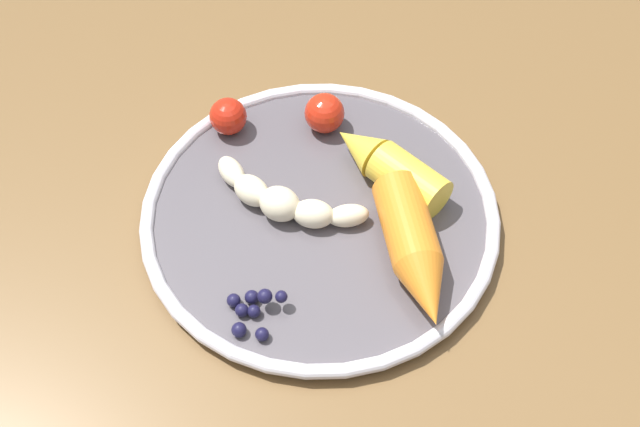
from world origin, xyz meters
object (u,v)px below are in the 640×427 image
(carrot_orange, at_px, (415,251))
(tomato_near, at_px, (228,116))
(tomato_mid, at_px, (325,113))
(carrot_yellow, at_px, (389,166))
(dining_table, at_px, (331,296))
(plate, at_px, (320,215))
(blueberry_pile, at_px, (252,310))
(banana, at_px, (283,200))

(carrot_orange, bearing_deg, tomato_near, 152.15)
(tomato_mid, bearing_deg, carrot_yellow, -33.02)
(carrot_orange, distance_m, carrot_yellow, 0.09)
(dining_table, distance_m, plate, 0.10)
(carrot_yellow, relative_size, blueberry_pile, 2.42)
(plate, relative_size, carrot_orange, 2.20)
(carrot_yellow, distance_m, tomato_mid, 0.08)
(carrot_orange, distance_m, tomato_mid, 0.17)
(blueberry_pile, bearing_deg, banana, 93.61)
(plate, distance_m, tomato_mid, 0.10)
(plate, relative_size, blueberry_pile, 6.47)
(carrot_orange, bearing_deg, tomato_mid, 130.51)
(plate, height_order, tomato_mid, tomato_mid)
(tomato_near, bearing_deg, banana, -45.11)
(tomato_mid, bearing_deg, blueberry_pile, -90.64)
(plate, xyz_separation_m, tomato_near, (-0.11, 0.07, 0.02))
(carrot_orange, bearing_deg, carrot_yellow, 115.25)
(plate, bearing_deg, tomato_mid, 102.98)
(carrot_orange, bearing_deg, banana, 167.19)
(banana, xyz_separation_m, tomato_mid, (0.01, 0.10, 0.01))
(plate, bearing_deg, tomato_near, 146.07)
(blueberry_pile, relative_size, tomato_mid, 1.30)
(dining_table, xyz_separation_m, blueberry_pile, (-0.04, -0.09, 0.10))
(blueberry_pile, distance_m, tomato_near, 0.20)
(tomato_mid, bearing_deg, dining_table, -72.06)
(dining_table, height_order, banana, banana)
(blueberry_pile, bearing_deg, dining_table, 64.92)
(dining_table, bearing_deg, banana, 159.25)
(banana, bearing_deg, plate, 6.70)
(banana, bearing_deg, tomato_mid, 84.94)
(plate, xyz_separation_m, tomato_mid, (-0.02, 0.10, 0.02))
(dining_table, bearing_deg, blueberry_pile, -115.08)
(carrot_orange, distance_m, blueberry_pile, 0.14)
(dining_table, bearing_deg, tomato_mid, 107.94)
(tomato_near, bearing_deg, dining_table, -37.28)
(dining_table, height_order, carrot_orange, carrot_orange)
(blueberry_pile, bearing_deg, carrot_orange, 35.07)
(dining_table, relative_size, banana, 8.18)
(dining_table, xyz_separation_m, tomato_near, (-0.12, 0.09, 0.11))
(banana, bearing_deg, tomato_near, 134.89)
(blueberry_pile, bearing_deg, tomato_mid, 89.36)
(plate, xyz_separation_m, blueberry_pile, (-0.02, -0.11, 0.01))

